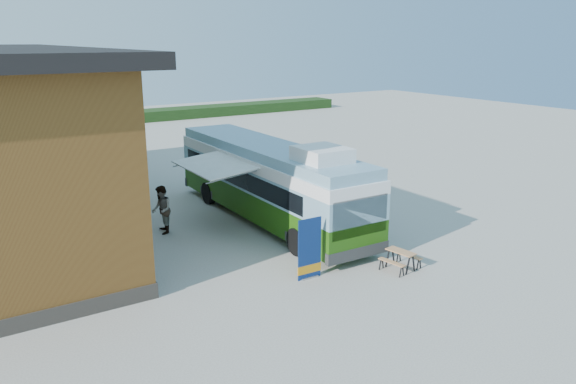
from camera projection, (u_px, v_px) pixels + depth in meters
ground at (324, 256)px, 20.98m from camera, size 100.00×100.00×0.00m
hedge at (162, 114)px, 55.81m from camera, size 40.00×3.00×1.00m
bus at (269, 179)px, 24.59m from camera, size 2.90×12.89×3.95m
awning at (222, 160)px, 23.61m from camera, size 2.72×4.38×0.52m
banner at (310, 254)px, 18.78m from camera, size 0.93×0.19×2.13m
picnic_table at (401, 256)px, 19.62m from camera, size 1.34×1.23×0.68m
person_a at (90, 190)px, 26.70m from camera, size 0.76×0.76×1.78m
person_b at (162, 210)px, 23.15m from camera, size 0.99×1.14×2.02m
slurry_tanker at (47, 145)px, 34.79m from camera, size 2.19×6.70×2.47m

